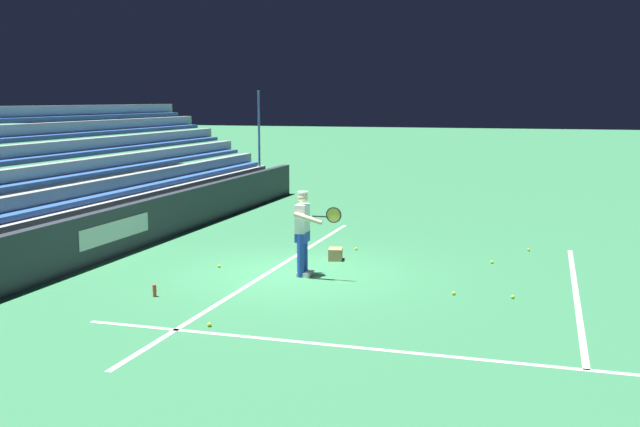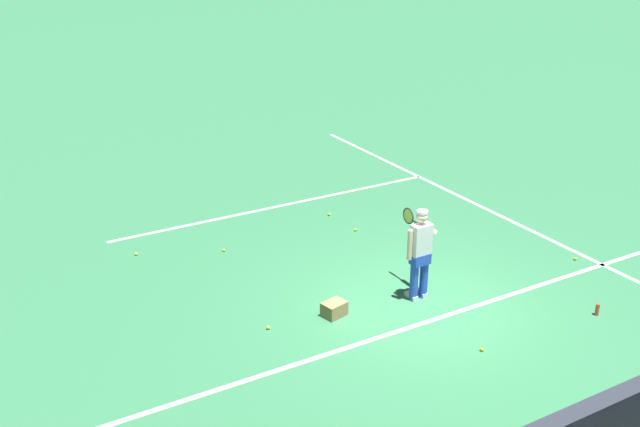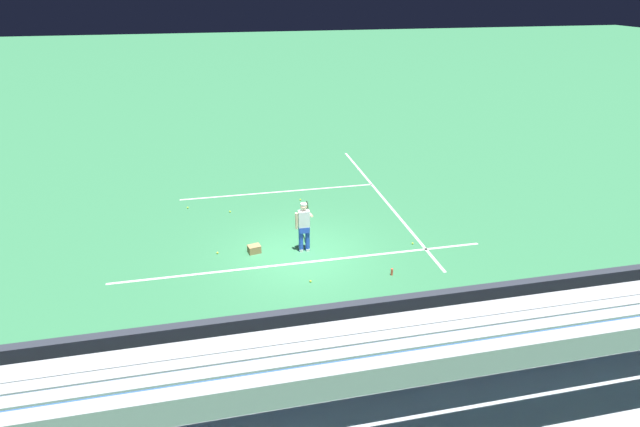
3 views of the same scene
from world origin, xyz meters
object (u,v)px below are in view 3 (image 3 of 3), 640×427
tennis_ball_on_baseline (188,208)px  tennis_ball_midcourt (230,212)px  tennis_ball_far_left (300,200)px  water_bottle (392,272)px  tennis_ball_far_right (217,253)px  tennis_ball_stray_back (306,210)px  ball_box_cardboard (254,249)px  tennis_ball_near_player (311,281)px  tennis_player (304,226)px  tennis_ball_toward_net (413,243)px

tennis_ball_on_baseline → tennis_ball_midcourt: same height
tennis_ball_far_left → water_bottle: bearing=-74.4°
tennis_ball_far_right → tennis_ball_stray_back: size_ratio=1.00×
ball_box_cardboard → tennis_ball_far_right: 1.21m
tennis_ball_on_baseline → tennis_ball_midcourt: bearing=-24.3°
tennis_ball_midcourt → tennis_ball_near_player: bearing=-69.2°
tennis_ball_on_baseline → tennis_ball_midcourt: (1.62, -0.73, 0.00)m
tennis_ball_near_player → tennis_ball_on_baseline: 7.25m
ball_box_cardboard → tennis_ball_near_player: 2.60m
tennis_player → tennis_ball_near_player: size_ratio=25.98×
tennis_ball_toward_net → tennis_ball_far_left: 5.44m
tennis_ball_toward_net → water_bottle: water_bottle is taller
tennis_ball_toward_net → water_bottle: bearing=-128.3°
tennis_player → tennis_ball_on_baseline: (-3.89, 4.29, -0.86)m
tennis_ball_near_player → tennis_ball_far_right: bearing=138.9°
tennis_ball_far_right → tennis_ball_midcourt: bearing=79.9°
tennis_ball_midcourt → tennis_ball_far_right: bearing=-100.1°
tennis_ball_near_player → ball_box_cardboard: bearing=124.4°
tennis_ball_on_baseline → tennis_ball_stray_back: (4.53, -1.20, 0.00)m
tennis_ball_on_baseline → water_bottle: water_bottle is taller
tennis_ball_far_right → water_bottle: 5.71m
tennis_ball_stray_back → tennis_ball_toward_net: bearing=-48.5°
ball_box_cardboard → water_bottle: ball_box_cardboard is taller
tennis_ball_stray_back → tennis_ball_far_right: bearing=-142.1°
tennis_ball_near_player → tennis_ball_midcourt: bearing=110.8°
tennis_ball_far_right → tennis_player: bearing=-7.5°
tennis_player → tennis_ball_toward_net: tennis_player is taller
tennis_ball_near_player → tennis_ball_stray_back: (0.81, 5.03, 0.00)m
ball_box_cardboard → tennis_ball_midcourt: ball_box_cardboard is taller
ball_box_cardboard → tennis_ball_toward_net: size_ratio=6.06×
tennis_ball_toward_net → tennis_ball_midcourt: bearing=146.7°
ball_box_cardboard → tennis_ball_far_left: ball_box_cardboard is taller
tennis_player → ball_box_cardboard: (-1.64, 0.21, -0.76)m
tennis_ball_toward_net → tennis_ball_far_left: (-3.09, 4.48, 0.00)m
tennis_ball_near_player → tennis_ball_toward_net: same height
ball_box_cardboard → water_bottle: size_ratio=1.82×
tennis_player → water_bottle: tennis_player is taller
ball_box_cardboard → tennis_ball_far_right: size_ratio=6.06×
tennis_player → tennis_ball_near_player: 2.13m
ball_box_cardboard → tennis_ball_on_baseline: (-2.24, 4.08, -0.10)m
tennis_ball_stray_back → water_bottle: 5.43m
tennis_ball_toward_net → tennis_ball_far_right: size_ratio=1.00×
tennis_ball_far_left → tennis_ball_midcourt: same height
ball_box_cardboard → tennis_ball_far_right: ball_box_cardboard is taller
tennis_ball_stray_back → water_bottle: water_bottle is taller
tennis_ball_on_baseline → tennis_ball_far_right: bearing=-75.0°
tennis_player → ball_box_cardboard: tennis_player is taller
tennis_ball_on_baseline → tennis_ball_toward_net: same height
tennis_ball_near_player → tennis_ball_stray_back: bearing=80.8°
tennis_ball_on_baseline → tennis_ball_far_right: size_ratio=1.00×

